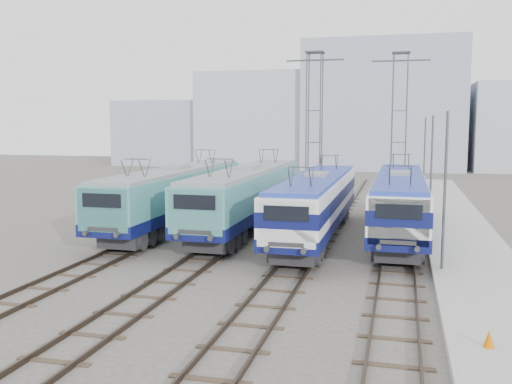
% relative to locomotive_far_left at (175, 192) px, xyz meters
% --- Properties ---
extents(ground, '(160.00, 160.00, 0.00)m').
position_rel_locomotive_far_left_xyz_m(ground, '(6.75, -9.60, -2.27)').
color(ground, '#514C47').
extents(platform, '(4.00, 70.00, 0.30)m').
position_rel_locomotive_far_left_xyz_m(platform, '(16.95, -1.60, -2.12)').
color(platform, '#9E9E99').
rests_on(platform, ground).
extents(locomotive_far_left, '(2.88, 18.20, 3.42)m').
position_rel_locomotive_far_left_xyz_m(locomotive_far_left, '(0.00, 0.00, 0.00)').
color(locomotive_far_left, '#0B1046').
rests_on(locomotive_far_left, ground).
extents(locomotive_center_left, '(2.92, 18.43, 3.47)m').
position_rel_locomotive_far_left_xyz_m(locomotive_center_left, '(4.50, 0.41, 0.03)').
color(locomotive_center_left, '#0B1046').
rests_on(locomotive_center_left, ground).
extents(locomotive_center_right, '(2.77, 17.50, 3.29)m').
position_rel_locomotive_far_left_xyz_m(locomotive_center_right, '(9.00, -1.31, -0.03)').
color(locomotive_center_right, '#0B1046').
rests_on(locomotive_center_right, ground).
extents(locomotive_far_right, '(2.79, 17.63, 3.31)m').
position_rel_locomotive_far_left_xyz_m(locomotive_far_right, '(13.50, 0.29, -0.01)').
color(locomotive_far_right, '#0B1046').
rests_on(locomotive_far_right, ground).
extents(catenary_tower_west, '(4.50, 1.20, 12.00)m').
position_rel_locomotive_far_left_xyz_m(catenary_tower_west, '(6.75, 12.40, 4.38)').
color(catenary_tower_west, '#3F4247').
rests_on(catenary_tower_west, ground).
extents(catenary_tower_east, '(4.50, 1.20, 12.00)m').
position_rel_locomotive_far_left_xyz_m(catenary_tower_east, '(13.25, 14.40, 4.38)').
color(catenary_tower_east, '#3F4247').
rests_on(catenary_tower_east, ground).
extents(mast_front, '(0.12, 0.12, 7.00)m').
position_rel_locomotive_far_left_xyz_m(mast_front, '(15.35, -7.60, 1.23)').
color(mast_front, '#3F4247').
rests_on(mast_front, ground).
extents(mast_mid, '(0.12, 0.12, 7.00)m').
position_rel_locomotive_far_left_xyz_m(mast_mid, '(15.35, 4.40, 1.23)').
color(mast_mid, '#3F4247').
rests_on(mast_mid, ground).
extents(mast_rear, '(0.12, 0.12, 7.00)m').
position_rel_locomotive_far_left_xyz_m(mast_rear, '(15.35, 16.40, 1.23)').
color(mast_rear, '#3F4247').
rests_on(mast_rear, ground).
extents(safety_cone, '(0.30, 0.30, 0.49)m').
position_rel_locomotive_far_left_xyz_m(safety_cone, '(16.05, -16.31, -1.72)').
color(safety_cone, '#CD5B00').
rests_on(safety_cone, platform).
extents(building_west, '(18.00, 12.00, 14.00)m').
position_rel_locomotive_far_left_xyz_m(building_west, '(-7.25, 52.40, 4.73)').
color(building_west, '#A3ABB5').
rests_on(building_west, ground).
extents(building_center, '(22.00, 14.00, 18.00)m').
position_rel_locomotive_far_left_xyz_m(building_center, '(10.75, 52.40, 6.73)').
color(building_center, '#939BB2').
rests_on(building_center, ground).
extents(building_far_west, '(14.00, 10.00, 10.00)m').
position_rel_locomotive_far_left_xyz_m(building_far_west, '(-23.25, 52.40, 2.73)').
color(building_far_west, '#939BB2').
rests_on(building_far_west, ground).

